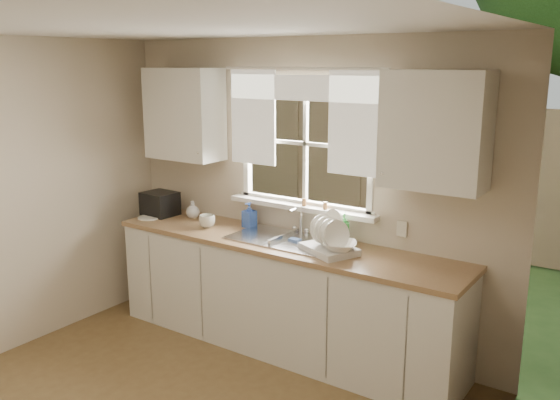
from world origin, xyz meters
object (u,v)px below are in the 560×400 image
Objects in this scene: dish_rack at (330,242)px; soap_bottle_a at (344,229)px; cup at (207,221)px; black_appliance at (160,204)px.

dish_rack is 1.86× the size of soap_bottle_a.
dish_rack is 1.21m from cup.
black_appliance reaches higher than cup.
dish_rack is at bearing -101.69° from soap_bottle_a.
soap_bottle_a is at bearing 88.89° from dish_rack.
black_appliance is at bearing 173.49° from soap_bottle_a.
soap_bottle_a is (0.00, 0.21, 0.05)m from dish_rack.
cup is (-1.21, -0.00, -0.02)m from dish_rack.
dish_rack is 3.42× the size of cup.
dish_rack is 1.64× the size of black_appliance.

